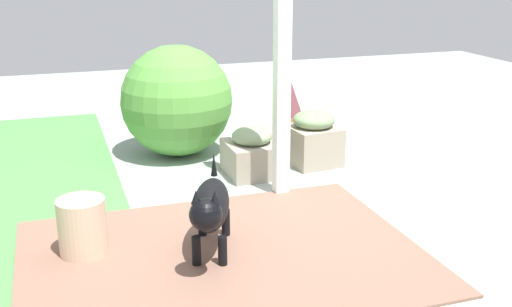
% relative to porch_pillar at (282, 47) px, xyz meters
% --- Properties ---
extents(ground_plane, '(12.00, 12.00, 0.00)m').
position_rel_porch_pillar_xyz_m(ground_plane, '(-0.19, 0.14, -1.13)').
color(ground_plane, '#96A49D').
extents(brick_path, '(1.80, 2.40, 0.02)m').
position_rel_porch_pillar_xyz_m(brick_path, '(-0.89, 0.71, -1.12)').
color(brick_path, '#835E4D').
rests_on(brick_path, ground).
extents(porch_pillar, '(0.11, 0.11, 2.25)m').
position_rel_porch_pillar_xyz_m(porch_pillar, '(0.00, 0.00, 0.00)').
color(porch_pillar, white).
rests_on(porch_pillar, ground).
extents(stone_planter_nearest, '(0.45, 0.45, 0.48)m').
position_rel_porch_pillar_xyz_m(stone_planter_nearest, '(0.56, -0.51, -0.89)').
color(stone_planter_nearest, tan).
rests_on(stone_planter_nearest, ground).
extents(stone_planter_near, '(0.47, 0.43, 0.41)m').
position_rel_porch_pillar_xyz_m(stone_planter_near, '(0.47, 0.08, -0.94)').
color(stone_planter_near, gray).
rests_on(stone_planter_near, ground).
extents(round_shrub, '(1.00, 1.00, 1.00)m').
position_rel_porch_pillar_xyz_m(round_shrub, '(1.22, 0.54, -0.63)').
color(round_shrub, '#52953C').
rests_on(round_shrub, ground).
extents(terracotta_pot_spiky, '(0.29, 0.29, 0.54)m').
position_rel_porch_pillar_xyz_m(terracotta_pot_spiky, '(1.63, -0.72, -0.87)').
color(terracotta_pot_spiky, '#A65F31').
rests_on(terracotta_pot_spiky, ground).
extents(dog, '(0.80, 0.42, 0.56)m').
position_rel_porch_pillar_xyz_m(dog, '(-0.85, 0.77, -0.80)').
color(dog, black).
rests_on(dog, ground).
extents(ceramic_urn, '(0.29, 0.29, 0.37)m').
position_rel_porch_pillar_xyz_m(ceramic_urn, '(-0.60, 1.51, -0.94)').
color(ceramic_urn, beige).
rests_on(ceramic_urn, ground).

